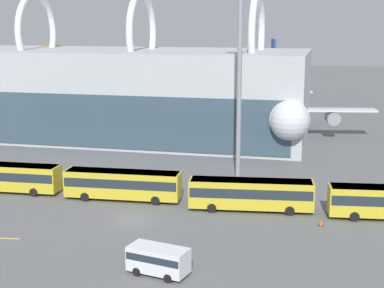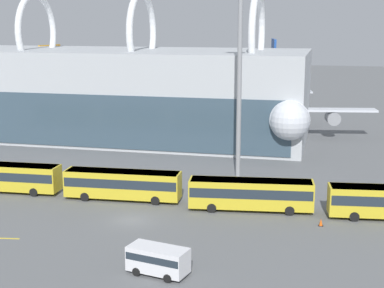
{
  "view_description": "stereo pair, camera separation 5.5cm",
  "coord_description": "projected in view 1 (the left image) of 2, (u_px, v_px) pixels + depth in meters",
  "views": [
    {
      "loc": [
        19.05,
        -53.9,
        19.87
      ],
      "look_at": [
        1.59,
        19.53,
        4.0
      ],
      "focal_mm": 55.0,
      "sensor_mm": 36.0,
      "label": 1
    },
    {
      "loc": [
        19.11,
        -53.88,
        19.87
      ],
      "look_at": [
        1.59,
        19.53,
        4.0
      ],
      "focal_mm": 55.0,
      "sensor_mm": 36.0,
      "label": 2
    }
  ],
  "objects": [
    {
      "name": "shuttle_bus_1",
      "position": [
        6.0,
        176.0,
        69.27
      ],
      "size": [
        13.24,
        3.31,
        3.33
      ],
      "rotation": [
        0.0,
        0.0,
        0.05
      ],
      "color": "gold",
      "rests_on": "ground_plane"
    },
    {
      "name": "shuttle_bus_3",
      "position": [
        251.0,
        193.0,
        62.42
      ],
      "size": [
        13.35,
        4.22,
        3.33
      ],
      "rotation": [
        0.0,
        0.0,
        0.12
      ],
      "color": "gold",
      "rests_on": "ground_plane"
    },
    {
      "name": "airliner_at_gate_near",
      "position": [
        3.0,
        102.0,
        106.16
      ],
      "size": [
        32.76,
        35.7,
        15.2
      ],
      "rotation": [
        0.0,
        0.0,
        -1.79
      ],
      "color": "silver",
      "rests_on": "ground_plane"
    },
    {
      "name": "traffic_cone_2",
      "position": [
        321.0,
        222.0,
        58.01
      ],
      "size": [
        0.49,
        0.49,
        0.75
      ],
      "color": "black",
      "rests_on": "ground_plane"
    },
    {
      "name": "service_van_foreground",
      "position": [
        158.0,
        259.0,
        46.68
      ],
      "size": [
        5.18,
        3.14,
        2.27
      ],
      "rotation": [
        0.0,
        0.0,
        -0.22
      ],
      "color": "silver",
      "rests_on": "ground_plane"
    },
    {
      "name": "shuttle_bus_2",
      "position": [
        123.0,
        183.0,
        66.11
      ],
      "size": [
        13.26,
        3.44,
        3.33
      ],
      "rotation": [
        0.0,
        0.0,
        0.06
      ],
      "color": "gold",
      "rests_on": "ground_plane"
    },
    {
      "name": "ground_plane",
      "position": [
        132.0,
        220.0,
        59.71
      ],
      "size": [
        440.0,
        440.0,
        0.0
      ],
      "primitive_type": "plane",
      "color": "slate"
    },
    {
      "name": "floodlight_mast",
      "position": [
        240.0,
        18.0,
        71.07
      ],
      "size": [
        2.7,
        2.7,
        31.17
      ],
      "color": "gray",
      "rests_on": "ground_plane"
    },
    {
      "name": "airliner_at_gate_far",
      "position": [
        279.0,
        105.0,
        99.34
      ],
      "size": [
        33.16,
        37.26,
        16.48
      ],
      "rotation": [
        0.0,
        0.0,
        -1.39
      ],
      "color": "silver",
      "rests_on": "ground_plane"
    }
  ]
}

